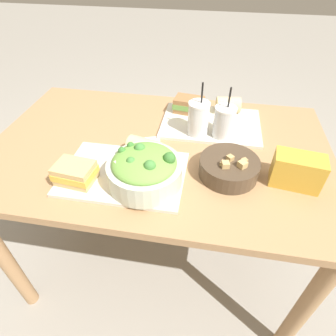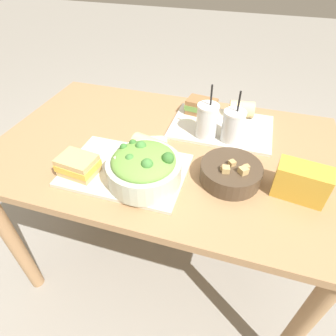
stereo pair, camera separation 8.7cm
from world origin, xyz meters
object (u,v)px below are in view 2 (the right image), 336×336
object	(u,v)px
baguette_near	(150,146)
napkin_folded	(152,142)
drink_cup_red	(233,127)
soup_bowl	(231,172)
sandwich_far	(201,107)
sandwich_near	(78,165)
chip_bag	(301,182)
drink_cup_dark	(207,122)
baguette_far	(242,109)
salad_bowl	(144,167)

from	to	relation	value
baguette_near	napkin_folded	world-z (taller)	baguette_near
drink_cup_red	napkin_folded	distance (m)	0.31
soup_bowl	baguette_near	size ratio (longest dim) A/B	1.46
soup_bowl	drink_cup_red	distance (m)	0.22
sandwich_far	drink_cup_red	xyz separation A→B (m)	(0.15, -0.17, 0.03)
sandwich_near	chip_bag	xyz separation A→B (m)	(0.70, 0.12, 0.01)
soup_bowl	drink_cup_red	size ratio (longest dim) A/B	0.96
baguette_near	napkin_folded	xyz separation A→B (m)	(-0.02, 0.08, -0.04)
soup_bowl	drink_cup_dark	xyz separation A→B (m)	(-0.12, 0.22, 0.04)
sandwich_near	drink_cup_red	bearing A→B (deg)	42.79
sandwich_near	drink_cup_red	distance (m)	0.57
sandwich_near	sandwich_far	bearing A→B (deg)	65.01
soup_bowl	baguette_far	world-z (taller)	soup_bowl
chip_bag	sandwich_near	bearing A→B (deg)	-162.09
sandwich_far	drink_cup_dark	size ratio (longest dim) A/B	0.65
baguette_near	napkin_folded	bearing A→B (deg)	30.53
sandwich_far	soup_bowl	bearing A→B (deg)	-57.20
salad_bowl	drink_cup_dark	xyz separation A→B (m)	(0.14, 0.31, 0.01)
sandwich_near	napkin_folded	bearing A→B (deg)	61.97
soup_bowl	baguette_far	distance (m)	0.41
baguette_far	drink_cup_red	xyz separation A→B (m)	(-0.02, -0.19, 0.02)
soup_bowl	drink_cup_dark	distance (m)	0.25
salad_bowl	drink_cup_dark	distance (m)	0.34
sandwich_near	chip_bag	size ratio (longest dim) A/B	0.82
salad_bowl	soup_bowl	bearing A→B (deg)	19.66
sandwich_far	baguette_far	bearing A→B (deg)	16.52
soup_bowl	chip_bag	world-z (taller)	chip_bag
soup_bowl	drink_cup_red	xyz separation A→B (m)	(-0.03, 0.22, 0.04)
drink_cup_dark	sandwich_near	bearing A→B (deg)	-136.62
drink_cup_dark	drink_cup_red	xyz separation A→B (m)	(0.10, -0.00, -0.00)
soup_bowl	sandwich_near	bearing A→B (deg)	-165.52
baguette_near	baguette_far	distance (m)	0.47
sandwich_far	baguette_far	size ratio (longest dim) A/B	1.27
drink_cup_red	baguette_near	bearing A→B (deg)	-146.77
baguette_near	drink_cup_red	bearing A→B (deg)	-42.74
salad_bowl	sandwich_near	bearing A→B (deg)	-172.06
salad_bowl	chip_bag	world-z (taller)	salad_bowl
baguette_near	drink_cup_red	xyz separation A→B (m)	(0.27, 0.18, 0.02)
drink_cup_dark	sandwich_far	bearing A→B (deg)	108.06
napkin_folded	sandwich_near	bearing A→B (deg)	-124.24
drink_cup_red	chip_bag	size ratio (longest dim) A/B	1.26
baguette_far	baguette_near	bearing A→B (deg)	134.54
soup_bowl	chip_bag	distance (m)	0.21
baguette_far	chip_bag	distance (m)	0.47
baguette_far	drink_cup_dark	world-z (taller)	drink_cup_dark
baguette_near	chip_bag	distance (m)	0.51
drink_cup_dark	drink_cup_red	size ratio (longest dim) A/B	1.05
baguette_near	sandwich_far	bearing A→B (deg)	-4.57
sandwich_near	baguette_near	bearing A→B (deg)	46.99
drink_cup_dark	soup_bowl	bearing A→B (deg)	-59.93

